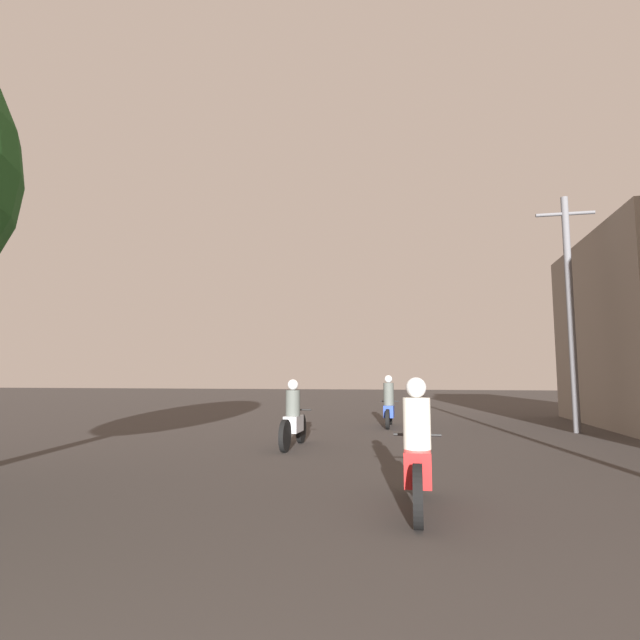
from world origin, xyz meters
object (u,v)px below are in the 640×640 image
object	(u,v)px
utility_pole_far	(570,306)
motorcycle_blue	(389,406)
motorcycle_silver	(293,419)
motorcycle_red	(418,457)

from	to	relation	value
utility_pole_far	motorcycle_blue	bearing A→B (deg)	172.51
motorcycle_silver	motorcycle_blue	xyz separation A→B (m)	(1.82, 4.95, 0.03)
motorcycle_silver	motorcycle_blue	bearing A→B (deg)	68.10
motorcycle_silver	utility_pole_far	bearing A→B (deg)	29.53
motorcycle_silver	utility_pole_far	xyz separation A→B (m)	(7.03, 4.27, 2.93)
motorcycle_red	motorcycle_blue	bearing A→B (deg)	97.09
motorcycle_red	motorcycle_blue	distance (m)	9.78
motorcycle_red	motorcycle_silver	size ratio (longest dim) A/B	0.97
motorcycle_silver	motorcycle_blue	world-z (taller)	motorcycle_blue
motorcycle_red	motorcycle_blue	xyz separation A→B (m)	(-0.89, 9.74, 0.02)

